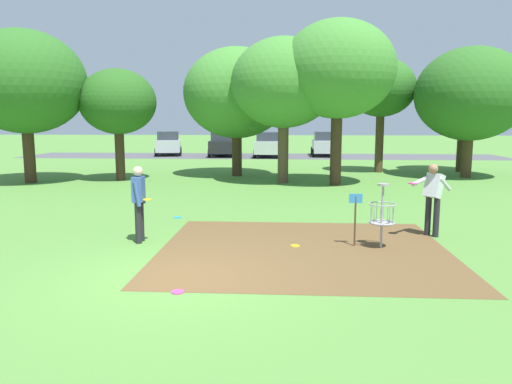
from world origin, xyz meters
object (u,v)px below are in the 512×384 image
at_px(frisbee_by_tee, 177,217).
at_px(frisbee_far_left, 178,292).
at_px(tree_near_right, 465,89).
at_px(parked_car_center_right, 268,144).
at_px(tree_mid_right, 471,94).
at_px(tree_near_left, 381,88).
at_px(parked_car_center_left, 223,144).
at_px(tree_far_left, 118,102).
at_px(parked_car_rightmost, 325,144).
at_px(player_foreground_watching, 433,195).
at_px(player_throwing, 139,200).
at_px(disc_golf_basket, 379,213).
at_px(tree_far_center, 284,83).
at_px(tree_mid_left, 24,82).
at_px(frisbee_near_basket, 295,246).
at_px(tree_far_right, 338,70).
at_px(tree_mid_center, 237,93).
at_px(parked_car_leftmost, 168,143).

height_order(frisbee_by_tee, frisbee_far_left, same).
height_order(tree_near_right, parked_car_center_right, tree_near_right).
relative_size(tree_mid_right, parked_car_center_right, 1.43).
relative_size(tree_near_left, parked_car_center_right, 1.37).
height_order(frisbee_by_tee, parked_car_center_left, parked_car_center_left).
xyz_separation_m(tree_far_left, parked_car_rightmost, (10.41, 15.91, -2.58)).
xyz_separation_m(player_foreground_watching, tree_far_left, (-10.93, 10.02, 2.51)).
height_order(player_throwing, tree_far_left, tree_far_left).
bearing_deg(player_foreground_watching, parked_car_center_right, 100.98).
bearing_deg(tree_near_right, parked_car_center_right, 137.12).
xyz_separation_m(disc_golf_basket, parked_car_rightmost, (0.91, 27.05, 0.17)).
distance_m(tree_far_center, parked_car_center_right, 15.39).
bearing_deg(parked_car_center_left, tree_mid_left, -111.18).
height_order(player_throwing, parked_car_rightmost, parked_car_rightmost).
bearing_deg(frisbee_near_basket, player_foreground_watching, 19.67).
bearing_deg(frisbee_near_basket, tree_mid_left, 138.45).
relative_size(frisbee_near_basket, frisbee_far_left, 0.98).
height_order(disc_golf_basket, tree_far_left, tree_far_left).
xyz_separation_m(tree_near_right, tree_mid_left, (-20.32, -5.90, 0.01)).
bearing_deg(tree_near_right, parked_car_center_left, 143.58).
bearing_deg(disc_golf_basket, frisbee_near_basket, -179.33).
height_order(tree_near_left, tree_near_right, tree_near_right).
bearing_deg(frisbee_by_tee, parked_car_rightmost, 76.21).
xyz_separation_m(frisbee_far_left, parked_car_center_right, (0.36, 28.71, 0.91)).
height_order(frisbee_near_basket, tree_near_right, tree_near_right).
xyz_separation_m(disc_golf_basket, tree_near_right, (7.20, 15.93, 3.54)).
relative_size(disc_golf_basket, tree_far_right, 0.21).
bearing_deg(disc_golf_basket, tree_mid_center, 108.35).
relative_size(player_foreground_watching, frisbee_near_basket, 8.43).
xyz_separation_m(tree_mid_right, parked_car_leftmost, (-17.78, 13.85, -2.98)).
relative_size(player_foreground_watching, parked_car_rightmost, 0.41).
height_order(disc_golf_basket, tree_far_center, tree_far_center).
bearing_deg(tree_far_center, player_throwing, -106.35).
xyz_separation_m(tree_far_center, tree_far_right, (2.21, -0.54, 0.49)).
bearing_deg(parked_car_rightmost, tree_far_left, -123.20).
relative_size(tree_near_right, tree_mid_right, 0.97).
relative_size(frisbee_near_basket, tree_mid_center, 0.03).
relative_size(frisbee_near_basket, frisbee_by_tee, 0.96).
distance_m(tree_mid_center, tree_mid_right, 10.98).
xyz_separation_m(frisbee_near_basket, tree_far_right, (1.85, 10.22, 4.73)).
bearing_deg(tree_mid_right, player_throwing, -131.89).
xyz_separation_m(tree_mid_center, tree_far_left, (-5.08, -2.16, -0.49)).
relative_size(tree_mid_center, parked_car_center_right, 1.45).
height_order(tree_far_right, parked_car_rightmost, tree_far_right).
relative_size(tree_near_right, parked_car_center_right, 1.39).
bearing_deg(tree_far_right, parked_car_leftmost, 123.64).
bearing_deg(tree_far_right, tree_far_left, 174.35).
relative_size(disc_golf_basket, player_foreground_watching, 0.81).
bearing_deg(parked_car_center_left, player_foreground_watching, -71.81).
height_order(tree_far_right, parked_car_leftmost, tree_far_right).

